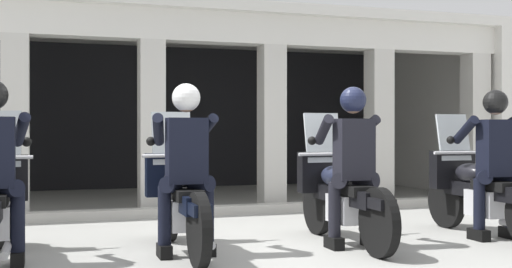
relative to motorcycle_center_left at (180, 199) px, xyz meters
name	(u,v)px	position (x,y,z in m)	size (l,w,h in m)	color
ground_plane	(197,211)	(0.82, 2.98, -0.50)	(80.00, 80.00, 0.00)	#999993
station_building	(183,88)	(1.07, 5.23, 1.43)	(10.09, 4.59, 3.03)	black
kerb_strip	(222,210)	(1.07, 2.48, -0.44)	(9.59, 0.24, 0.12)	#B7B5AD
motorcycle_center_left	(180,199)	(0.00, 0.00, 0.00)	(0.62, 2.04, 1.35)	black
police_officer_center_left	(186,154)	(0.00, -0.28, 0.44)	(0.63, 0.61, 1.58)	black
motorcycle_center_right	(340,194)	(1.65, -0.07, 0.00)	(0.62, 2.04, 1.35)	black
police_officer_center_right	(352,152)	(1.65, -0.36, 0.44)	(0.63, 0.61, 1.58)	black
motorcycle_far_right	(477,190)	(3.30, -0.10, 0.00)	(0.62, 2.04, 1.35)	black
police_officer_far_right	(494,151)	(3.30, -0.38, 0.44)	(0.63, 0.61, 1.58)	black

